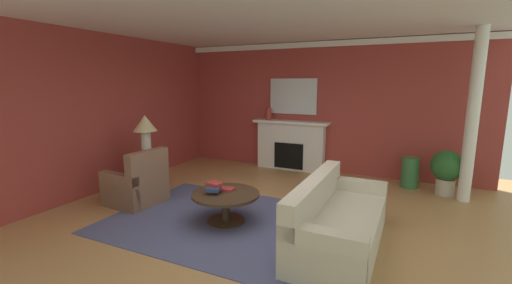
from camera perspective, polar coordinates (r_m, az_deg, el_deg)
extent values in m
plane|color=tan|center=(4.97, -0.56, -14.15)|extent=(8.76, 8.76, 0.00)
cube|color=#9E3833|center=(7.77, 10.58, 5.86)|extent=(7.12, 0.12, 2.95)
cube|color=#9E3833|center=(6.89, -25.18, 4.51)|extent=(0.12, 7.34, 2.95)
cube|color=white|center=(4.88, 1.02, 21.26)|extent=(7.12, 7.34, 0.06)
cube|color=white|center=(7.72, 10.78, 16.22)|extent=(7.12, 0.08, 0.12)
cube|color=#4C517A|center=(5.09, -5.19, -13.47)|extent=(3.44, 2.51, 0.01)
cube|color=white|center=(7.87, 5.98, -0.77)|extent=(1.60, 0.25, 1.10)
cube|color=black|center=(7.89, 5.90, -2.23)|extent=(0.70, 0.26, 0.60)
cube|color=white|center=(7.75, 5.98, 3.42)|extent=(1.80, 0.35, 0.06)
cube|color=silver|center=(7.84, 6.42, 7.83)|extent=(1.13, 0.04, 0.82)
cube|color=beige|center=(4.44, 14.38, -14.36)|extent=(0.92, 2.11, 0.45)
cube|color=beige|center=(4.36, 10.08, -8.66)|extent=(0.22, 2.10, 0.40)
cube|color=beige|center=(3.57, 11.17, -19.13)|extent=(0.90, 0.21, 0.62)
cube|color=beige|center=(5.28, 16.55, -9.43)|extent=(0.90, 0.21, 0.62)
cube|color=brown|center=(6.09, -20.01, -7.87)|extent=(0.85, 0.85, 0.44)
cube|color=brown|center=(5.73, -18.19, -3.94)|extent=(0.21, 0.81, 0.51)
cube|color=brown|center=(6.28, -17.78, -6.43)|extent=(0.81, 0.19, 0.60)
cube|color=brown|center=(5.87, -22.50, -7.90)|extent=(0.81, 0.19, 0.60)
cylinder|color=#3D2D1E|center=(4.94, -5.27, -8.96)|extent=(1.00, 1.00, 0.04)
cylinder|color=#3D2D1E|center=(5.01, -5.23, -11.39)|extent=(0.12, 0.12, 0.41)
cylinder|color=#3D2D1E|center=(5.09, -5.20, -13.38)|extent=(0.56, 0.56, 0.03)
cube|color=#3D2D1E|center=(6.62, -18.30, -2.22)|extent=(0.56, 0.56, 0.04)
cube|color=#3D2D1E|center=(6.70, -18.13, -5.14)|extent=(0.10, 0.10, 0.66)
cube|color=#3D2D1E|center=(6.78, -17.98, -7.67)|extent=(0.45, 0.45, 0.04)
cylinder|color=beige|center=(6.57, -18.42, -0.13)|extent=(0.18, 0.18, 0.45)
cone|color=#C6B284|center=(6.52, -18.60, 3.11)|extent=(0.44, 0.44, 0.30)
cylinder|color=#9E3328|center=(7.90, 2.17, 4.88)|extent=(0.14, 0.14, 0.29)
cylinder|color=#33703D|center=(7.20, 25.02, -4.78)|extent=(0.33, 0.33, 0.60)
cube|color=maroon|center=(5.04, -5.27, -8.07)|extent=(0.26, 0.19, 0.04)
cube|color=navy|center=(4.90, -7.35, -8.04)|extent=(0.24, 0.25, 0.06)
cube|color=maroon|center=(4.96, -7.13, -7.18)|extent=(0.25, 0.21, 0.05)
cylinder|color=#BCB29E|center=(7.08, 29.78, -6.70)|extent=(0.32, 0.32, 0.30)
sphere|color=#28602D|center=(6.99, 30.08, -3.53)|extent=(0.56, 0.56, 0.56)
cylinder|color=white|center=(6.66, 33.29, 3.64)|extent=(0.20, 0.20, 2.95)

